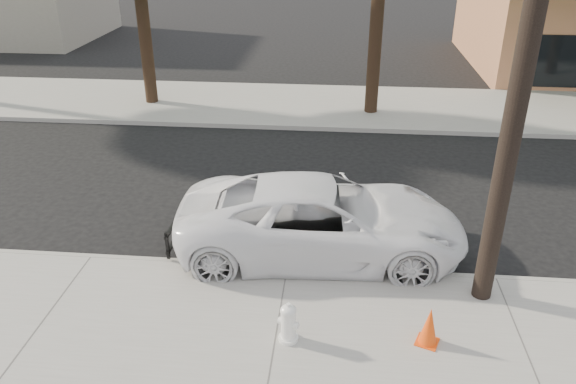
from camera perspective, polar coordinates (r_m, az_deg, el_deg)
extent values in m
plane|color=black|center=(13.01, 0.82, -2.91)|extent=(120.00, 120.00, 0.00)
cube|color=gray|center=(9.46, -1.36, -15.32)|extent=(90.00, 4.40, 0.15)
cube|color=gray|center=(20.80, 2.72, 8.78)|extent=(90.00, 5.00, 0.15)
cube|color=#9E9B93|center=(11.19, -0.06, -7.83)|extent=(90.00, 0.12, 0.16)
cylinder|color=black|center=(9.19, 23.19, 13.57)|extent=(0.34, 0.34, 9.00)
cylinder|color=black|center=(21.08, -14.25, 14.45)|extent=(0.44, 0.44, 4.25)
cylinder|color=black|center=(19.52, 8.85, 14.76)|extent=(0.44, 0.44, 4.75)
imported|color=white|center=(11.43, 3.46, -2.77)|extent=(5.95, 3.00, 1.61)
cylinder|color=white|center=(9.43, 0.04, -14.60)|extent=(0.33, 0.33, 0.06)
cylinder|color=white|center=(9.27, 0.04, -13.43)|extent=(0.25, 0.25, 0.56)
ellipsoid|color=white|center=(9.08, 0.04, -11.97)|extent=(0.27, 0.27, 0.19)
cylinder|color=white|center=(9.24, 0.04, -13.16)|extent=(0.37, 0.23, 0.11)
cylinder|color=white|center=(9.24, 0.04, -13.16)|extent=(0.20, 0.22, 0.14)
cube|color=#F94A0D|center=(9.66, 13.94, -14.55)|extent=(0.45, 0.45, 0.02)
cone|color=#F94A0D|center=(9.46, 14.15, -13.05)|extent=(0.40, 0.40, 0.67)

